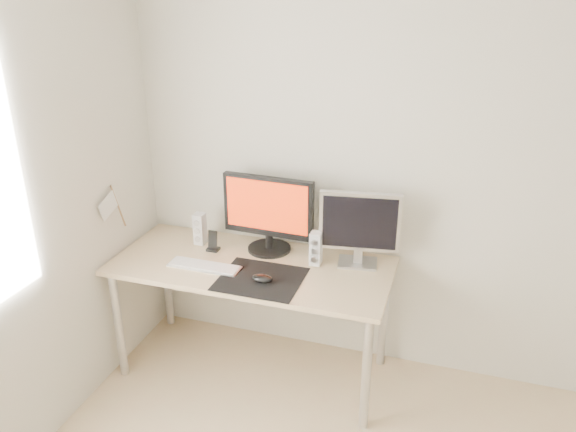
# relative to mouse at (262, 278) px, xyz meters

# --- Properties ---
(wall_back) EXTENTS (3.50, 0.00, 3.50)m
(wall_back) POSITION_rel_mouse_xyz_m (0.80, 0.55, 0.50)
(wall_back) COLOR silver
(wall_back) RESTS_ON ground
(mousepad) EXTENTS (0.45, 0.40, 0.00)m
(mousepad) POSITION_rel_mouse_xyz_m (-0.02, 0.03, -0.02)
(mousepad) COLOR black
(mousepad) RESTS_ON desk
(mouse) EXTENTS (0.12, 0.07, 0.04)m
(mouse) POSITION_rel_mouse_xyz_m (0.00, 0.00, 0.00)
(mouse) COLOR black
(mouse) RESTS_ON mousepad
(desk) EXTENTS (1.60, 0.70, 0.73)m
(desk) POSITION_rel_mouse_xyz_m (-0.13, 0.18, -0.10)
(desk) COLOR #D1B587
(desk) RESTS_ON ground
(main_monitor) EXTENTS (0.55, 0.27, 0.47)m
(main_monitor) POSITION_rel_mouse_xyz_m (-0.10, 0.38, 0.23)
(main_monitor) COLOR black
(main_monitor) RESTS_ON desk
(second_monitor) EXTENTS (0.45, 0.19, 0.43)m
(second_monitor) POSITION_rel_mouse_xyz_m (0.45, 0.37, 0.22)
(second_monitor) COLOR #B7B7B9
(second_monitor) RESTS_ON desk
(speaker_left) EXTENTS (0.06, 0.08, 0.20)m
(speaker_left) POSITION_rel_mouse_xyz_m (-0.53, 0.34, 0.07)
(speaker_left) COLOR white
(speaker_left) RESTS_ON desk
(speaker_right) EXTENTS (0.06, 0.08, 0.20)m
(speaker_right) POSITION_rel_mouse_xyz_m (0.22, 0.30, 0.07)
(speaker_right) COLOR white
(speaker_right) RESTS_ON desk
(keyboard) EXTENTS (0.42, 0.13, 0.02)m
(keyboard) POSITION_rel_mouse_xyz_m (-0.37, 0.06, -0.02)
(keyboard) COLOR silver
(keyboard) RESTS_ON desk
(phone_dock) EXTENTS (0.07, 0.06, 0.13)m
(phone_dock) POSITION_rel_mouse_xyz_m (-0.42, 0.27, 0.01)
(phone_dock) COLOR black
(phone_dock) RESTS_ON desk
(pennant) EXTENTS (0.01, 0.23, 0.29)m
(pennant) POSITION_rel_mouse_xyz_m (-0.92, 0.04, 0.29)
(pennant) COLOR #A57F54
(pennant) RESTS_ON wall_left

